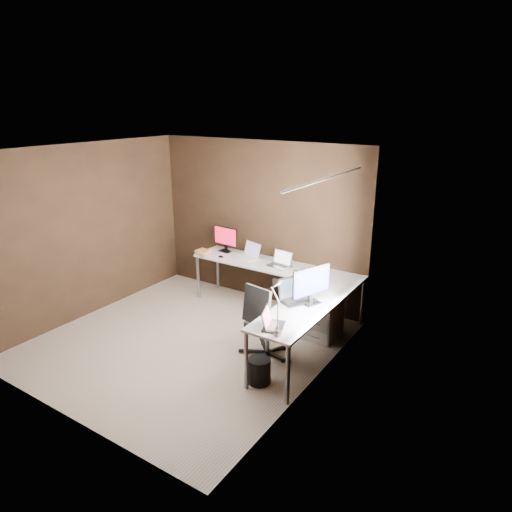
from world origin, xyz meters
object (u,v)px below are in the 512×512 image
Objects in this scene: laptop_silver at (280,263)px; book_stack at (204,252)px; monitor_left at (226,238)px; monitor_right at (311,283)px; desk_lamp at (276,300)px; drawer_pedestal at (323,315)px; laptop_white at (249,255)px; laptop_black_small at (271,323)px; laptop_black_big at (296,295)px; office_chair at (266,335)px; wastebasket at (259,371)px.

book_stack is at bearing -163.09° from laptop_silver.
monitor_right reaches higher than monitor_left.
laptop_silver is at bearing 98.68° from desk_lamp.
drawer_pedestal is 1.05m from laptop_silver.
monitor_left is 2.31m from monitor_right.
monitor_left is at bearing -178.42° from laptop_silver.
laptop_black_small is (1.47, -1.78, -0.01)m from laptop_white.
laptop_black_big is at bearing 113.42° from monitor_right.
drawer_pedestal is 1.68× the size of laptop_black_small.
office_chair reaches higher than book_stack.
laptop_black_big is 1.69× the size of wastebasket.
monitor_left is at bearing 87.60° from laptop_black_big.
monitor_left is 2.14m from laptop_black_big.
laptop_white is at bearing 126.43° from wastebasket.
desk_lamp is 0.97m from wastebasket.
monitor_right is 1.86m from laptop_white.
laptop_black_big is 1.80× the size of book_stack.
wastebasket is (-0.23, 0.05, -0.95)m from desk_lamp.
desk_lamp is (0.00, -0.85, 0.10)m from monitor_right.
office_chair is at bearing -29.66° from book_stack.
monitor_left is 1.11m from laptop_silver.
wastebasket is at bearing -95.18° from drawer_pedestal.
monitor_right is at bearing -25.97° from laptop_black_small.
office_chair is (1.79, -1.02, -0.48)m from book_stack.
monitor_left is (-1.95, 0.47, 0.66)m from drawer_pedestal.
wastebasket is at bearing -40.72° from monitor_left.
desk_lamp is 0.60× the size of office_chair.
drawer_pedestal is 0.94m from office_chair.
desk_lamp reaches higher than book_stack.
laptop_black_big reaches higher than laptop_white.
monitor_right reaches higher than laptop_black_small.
laptop_black_big is 0.78m from laptop_black_small.
drawer_pedestal is 0.62× the size of office_chair.
desk_lamp is at bearing -138.52° from laptop_black_big.
desk_lamp is at bearing -32.13° from laptop_white.
desk_lamp is (0.96, -1.78, 0.32)m from laptop_silver.
laptop_white is at bearing 139.58° from office_chair.
drawer_pedestal is at bearing 1.87° from laptop_white.
laptop_silver is at bearing -1.94° from monitor_left.
office_chair is at bearing 114.75° from wastebasket.
office_chair is (-0.26, -0.27, -0.50)m from laptop_black_big.
monitor_right is at bearing 40.32° from office_chair.
monitor_right is 1.29× the size of laptop_white.
desk_lamp reaches higher than monitor_right.
desk_lamp reaches higher than laptop_black_small.
laptop_silver is at bearing 7.32° from laptop_black_small.
laptop_white is at bearing 164.10° from drawer_pedestal.
monitor_right is 1.05× the size of laptop_black_big.
monitor_right is 1.77× the size of wastebasket.
laptop_black_big is at bearing -42.78° from laptop_silver.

